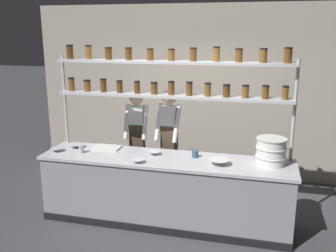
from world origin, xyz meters
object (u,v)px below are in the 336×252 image
prep_bowl_far_left (76,146)px  prep_bowl_near_right (219,162)px  prep_bowl_center_front (138,161)px  serving_cup_by_board (195,154)px  chef_center (169,137)px  cutting_board (106,148)px  spice_shelf_unit (171,82)px  container_stack (271,151)px  prep_bowl_center_back (154,153)px  chef_left (137,136)px  serving_cup_front (81,149)px  prep_bowl_near_left (57,150)px

prep_bowl_far_left → prep_bowl_near_right: bearing=-5.5°
prep_bowl_center_front → serving_cup_by_board: size_ratio=1.77×
chef_center → cutting_board: size_ratio=4.34×
chef_center → serving_cup_by_board: chef_center is taller
spice_shelf_unit → chef_center: spice_shelf_unit is taller
container_stack → cutting_board: (-2.28, 0.11, -0.16)m
container_stack → serving_cup_by_board: (-0.97, 0.04, -0.13)m
serving_cup_by_board → spice_shelf_unit: bearing=152.5°
spice_shelf_unit → prep_bowl_center_back: (-0.18, -0.23, -0.96)m
chef_left → container_stack: chef_left is taller
chef_left → cutting_board: (-0.26, -0.61, -0.03)m
container_stack → prep_bowl_center_back: 1.54m
cutting_board → serving_cup_front: bearing=-133.4°
chef_left → prep_bowl_center_front: chef_left is taller
chef_center → serving_cup_front: (-1.07, -0.75, -0.03)m
prep_bowl_near_right → cutting_board: bearing=170.4°
spice_shelf_unit → chef_left: size_ratio=1.95×
container_stack → prep_bowl_near_right: size_ratio=1.43×
spice_shelf_unit → prep_bowl_center_front: 1.16m
chef_center → prep_bowl_near_right: 1.13m
container_stack → prep_bowl_near_left: size_ratio=2.17×
chef_left → cutting_board: 0.66m
prep_bowl_near_right → serving_cup_front: size_ratio=2.42×
serving_cup_by_board → prep_bowl_center_back: bearing=-177.2°
chef_center → prep_bowl_far_left: (-1.25, -0.56, -0.06)m
prep_bowl_near_right → serving_cup_front: 1.91m
chef_left → prep_bowl_near_left: 1.26m
cutting_board → prep_bowl_center_back: bearing=-7.2°
serving_cup_by_board → prep_bowl_far_left: bearing=-179.6°
prep_bowl_center_front → serving_cup_front: (-0.89, 0.19, 0.03)m
chef_left → container_stack: (2.02, -0.71, 0.13)m
spice_shelf_unit → chef_left: (-0.66, 0.47, -0.94)m
container_stack → prep_bowl_center_back: container_stack is taller
spice_shelf_unit → prep_bowl_center_back: spice_shelf_unit is taller
container_stack → prep_bowl_near_left: bearing=-176.3°
prep_bowl_center_back → prep_bowl_far_left: size_ratio=0.81×
cutting_board → prep_bowl_near_left: size_ratio=2.28×
container_stack → serving_cup_by_board: size_ratio=4.09×
spice_shelf_unit → cutting_board: 1.34m
prep_bowl_center_back → serving_cup_by_board: bearing=2.8°
spice_shelf_unit → chef_center: size_ratio=1.88×
prep_bowl_center_front → spice_shelf_unit: bearing=63.6°
chef_center → prep_bowl_center_back: size_ratio=10.53×
spice_shelf_unit → prep_bowl_near_left: 1.87m
chef_center → prep_bowl_near_left: chef_center is taller
serving_cup_by_board → prep_bowl_near_left: bearing=-173.2°
spice_shelf_unit → container_stack: 1.59m
cutting_board → spice_shelf_unit: bearing=8.1°
chef_left → serving_cup_by_board: chef_left is taller
prep_bowl_center_front → prep_bowl_center_back: 0.38m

